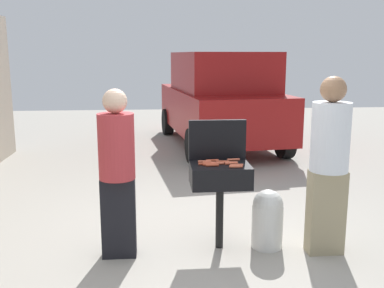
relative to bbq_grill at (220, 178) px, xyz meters
The scene contains 20 objects.
ground_plane 0.79m from the bbq_grill, behind, with size 24.00×24.00×0.00m, color #9E998E.
bbq_grill is the anchor object (origin of this frame).
grill_lid_open 0.41m from the bbq_grill, 90.00° to the left, with size 0.60×0.05×0.42m, color black.
hot_dog_0 0.20m from the bbq_grill, 139.52° to the right, with size 0.03×0.03×0.13m, color #AD4228.
hot_dog_1 0.17m from the bbq_grill, 62.99° to the left, with size 0.03×0.03×0.13m, color #B74C33.
hot_dog_2 0.26m from the bbq_grill, 41.18° to the left, with size 0.03×0.03×0.13m, color #C6593D.
hot_dog_3 0.19m from the bbq_grill, 11.31° to the right, with size 0.03×0.03×0.13m, color #B74C33.
hot_dog_4 0.25m from the bbq_grill, 49.41° to the right, with size 0.03×0.03×0.13m, color #C6593D.
hot_dog_5 0.19m from the bbq_grill, 166.41° to the left, with size 0.03×0.03×0.13m, color #B74C33.
hot_dog_6 0.21m from the bbq_grill, 118.10° to the left, with size 0.03×0.03×0.13m, color #AD4228.
hot_dog_7 0.23m from the bbq_grill, 150.82° to the left, with size 0.03×0.03×0.13m, color #C6593D.
hot_dog_8 0.20m from the bbq_grill, 159.18° to the right, with size 0.03×0.03×0.13m, color #AD4228.
hot_dog_9 0.16m from the bbq_grill, 161.58° to the right, with size 0.03×0.03×0.13m, color #C6593D.
hot_dog_10 0.23m from the bbq_grill, 33.56° to the right, with size 0.03×0.03×0.13m, color #C6593D.
hot_dog_11 0.19m from the bbq_grill, ahead, with size 0.03×0.03×0.13m, color #C6593D.
hot_dog_12 0.22m from the bbq_grill, behind, with size 0.03×0.03×0.13m, color #AD4228.
propane_tank 0.65m from the bbq_grill, ahead, with size 0.32×0.32×0.62m.
person_left 1.04m from the bbq_grill, behind, with size 0.35×0.35×1.66m.
person_right 1.08m from the bbq_grill, 11.45° to the right, with size 0.37×0.37×1.77m.
parked_minivan 5.36m from the bbq_grill, 81.62° to the left, with size 2.47×4.60×2.02m.
Camera 1 is at (-0.41, -4.33, 1.97)m, focal length 41.81 mm.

